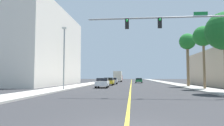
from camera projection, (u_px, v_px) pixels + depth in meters
ground at (131, 84)px, 47.77m from camera, size 192.00×192.00×0.00m
sidewalk_left at (92, 83)px, 48.67m from camera, size 3.21×168.00×0.15m
sidewalk_right at (171, 83)px, 46.87m from camera, size 3.21×168.00×0.15m
lane_marking_center at (131, 84)px, 47.77m from camera, size 0.16×144.00×0.01m
building_left_near at (31, 48)px, 41.23m from camera, size 14.30×25.20×14.85m
traffic_signal_mast at (185, 33)px, 16.46m from camera, size 11.64×0.36×6.77m
street_lamp at (64, 54)px, 25.19m from camera, size 0.56×0.28×7.67m
palm_mid at (203, 37)px, 26.32m from camera, size 2.61×2.61×8.07m
palm_far at (187, 43)px, 32.94m from camera, size 2.60×2.60×8.52m
car_yellow at (109, 81)px, 39.13m from camera, size 1.80×4.02×1.48m
car_white at (102, 83)px, 30.37m from camera, size 1.96×4.15×1.45m
car_green at (139, 80)px, 53.27m from camera, size 1.88×4.34×1.29m
car_silver at (113, 81)px, 45.69m from camera, size 1.83×4.19×1.41m
delivery_truck at (118, 76)px, 64.88m from camera, size 2.44×8.05×3.33m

